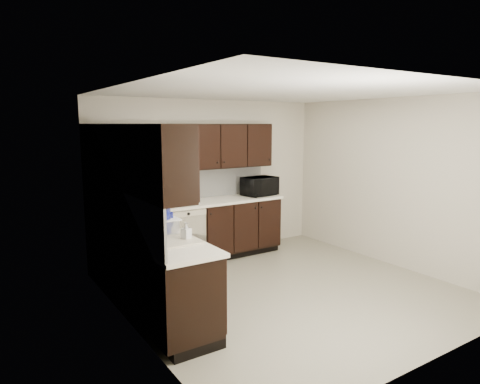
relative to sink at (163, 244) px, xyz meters
name	(u,v)px	position (x,y,z in m)	size (l,w,h in m)	color
floor	(287,290)	(1.68, 0.01, -0.88)	(4.00, 4.00, 0.00)	gray
ceiling	(291,92)	(1.68, 0.01, 1.62)	(4.00, 4.00, 0.00)	white
wall_back	(210,178)	(1.68, 2.01, 0.37)	(4.00, 0.02, 2.50)	#BDB4A1
wall_left	(132,213)	(-0.32, 0.01, 0.37)	(0.02, 4.00, 2.50)	#BDB4A1
wall_right	(392,183)	(3.68, 0.01, 0.37)	(0.02, 4.00, 2.50)	#BDB4A1
wall_front	(438,227)	(1.68, -1.99, 0.37)	(4.00, 0.02, 2.50)	#BDB4A1
lower_cabinets	(178,251)	(0.67, 1.12, -0.47)	(3.00, 2.80, 0.90)	black
countertop	(177,214)	(0.67, 1.12, 0.04)	(3.03, 2.83, 0.04)	white
backsplash	(156,194)	(0.46, 1.33, 0.30)	(3.00, 2.80, 0.48)	silver
upper_cabinets	(166,151)	(0.58, 1.22, 0.89)	(3.00, 2.80, 0.70)	black
dishwasher	(188,233)	(0.98, 1.42, -0.33)	(0.58, 0.04, 0.78)	beige
sink	(163,244)	(0.00, 0.00, 0.00)	(0.54, 0.82, 0.42)	beige
microwave	(260,186)	(2.43, 1.67, 0.21)	(0.56, 0.38, 0.31)	black
soap_bottle_a	(186,231)	(0.18, -0.18, 0.15)	(0.08, 0.08, 0.18)	gray
soap_bottle_b	(143,222)	(-0.09, 0.34, 0.18)	(0.09, 0.09, 0.24)	gray
toaster_oven	(131,202)	(0.25, 1.73, 0.16)	(0.31, 0.23, 0.20)	silver
storage_bin	(157,227)	(0.02, 0.20, 0.14)	(0.41, 0.31, 0.16)	silver
blue_pitcher	(162,222)	(0.06, 0.17, 0.20)	(0.18, 0.18, 0.28)	navy
teal_tumbler	(150,216)	(0.12, 0.69, 0.16)	(0.09, 0.09, 0.21)	#0E9B83
paper_towel_roll	(139,206)	(0.12, 1.04, 0.23)	(0.15, 0.15, 0.34)	silver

